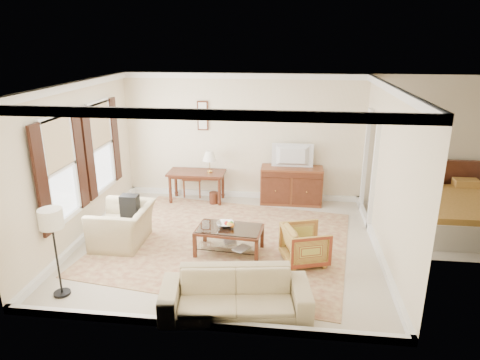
% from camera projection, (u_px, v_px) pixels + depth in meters
% --- Properties ---
extents(room_shell, '(5.51, 5.01, 2.91)m').
position_uv_depth(room_shell, '(226.00, 111.00, 7.17)').
color(room_shell, beige).
rests_on(room_shell, ground).
extents(annex_bedroom, '(3.00, 2.70, 2.90)m').
position_uv_depth(annex_bedroom, '(461.00, 214.00, 8.42)').
color(annex_bedroom, beige).
rests_on(annex_bedroom, ground).
extents(window_front, '(0.12, 1.56, 1.80)m').
position_uv_depth(window_front, '(60.00, 170.00, 7.11)').
color(window_front, '#CCB284').
rests_on(window_front, room_shell).
extents(window_rear, '(0.12, 1.56, 1.80)m').
position_uv_depth(window_rear, '(101.00, 146.00, 8.62)').
color(window_rear, '#CCB284').
rests_on(window_rear, room_shell).
extents(doorway, '(0.10, 1.12, 2.25)m').
position_uv_depth(doorway, '(369.00, 170.00, 8.71)').
color(doorway, white).
rests_on(doorway, room_shell).
extents(rug, '(4.93, 4.39, 0.01)m').
position_uv_depth(rug, '(224.00, 242.00, 8.00)').
color(rug, maroon).
rests_on(rug, room_shell).
extents(writing_desk, '(1.30, 0.65, 0.71)m').
position_uv_depth(writing_desk, '(197.00, 176.00, 9.83)').
color(writing_desk, '#4E2416').
rests_on(writing_desk, room_shell).
extents(desk_chair, '(0.50, 0.50, 1.05)m').
position_uv_depth(desk_chair, '(193.00, 174.00, 10.21)').
color(desk_chair, brown).
rests_on(desk_chair, room_shell).
extents(desk_lamp, '(0.32, 0.32, 0.50)m').
position_uv_depth(desk_lamp, '(210.00, 162.00, 9.68)').
color(desk_lamp, silver).
rests_on(desk_lamp, writing_desk).
extents(framed_prints, '(0.25, 0.04, 0.68)m').
position_uv_depth(framed_prints, '(203.00, 115.00, 9.77)').
color(framed_prints, '#4E2416').
rests_on(framed_prints, room_shell).
extents(sideboard, '(1.39, 0.53, 0.85)m').
position_uv_depth(sideboard, '(291.00, 185.00, 9.76)').
color(sideboard, brown).
rests_on(sideboard, room_shell).
extents(tv, '(0.88, 0.51, 0.12)m').
position_uv_depth(tv, '(293.00, 149.00, 9.47)').
color(tv, black).
rests_on(tv, sideboard).
extents(coffee_table, '(1.19, 0.76, 0.48)m').
position_uv_depth(coffee_table, '(229.00, 234.00, 7.49)').
color(coffee_table, '#4E2416').
rests_on(coffee_table, room_shell).
extents(fruit_bowl, '(0.42, 0.42, 0.10)m').
position_uv_depth(fruit_bowl, '(225.00, 224.00, 7.49)').
color(fruit_bowl, silver).
rests_on(fruit_bowl, coffee_table).
extents(book_a, '(0.28, 0.13, 0.38)m').
position_uv_depth(book_a, '(224.00, 241.00, 7.62)').
color(book_a, brown).
rests_on(book_a, coffee_table).
extents(book_b, '(0.25, 0.18, 0.38)m').
position_uv_depth(book_b, '(237.00, 246.00, 7.44)').
color(book_b, brown).
rests_on(book_b, coffee_table).
extents(striped_armchair, '(0.84, 0.87, 0.72)m').
position_uv_depth(striped_armchair, '(305.00, 243.00, 7.18)').
color(striped_armchair, maroon).
rests_on(striped_armchair, room_shell).
extents(club_armchair, '(0.73, 1.12, 0.98)m').
position_uv_depth(club_armchair, '(122.00, 219.00, 7.80)').
color(club_armchair, tan).
rests_on(club_armchair, room_shell).
extents(backpack, '(0.25, 0.34, 0.40)m').
position_uv_depth(backpack, '(130.00, 204.00, 7.83)').
color(backpack, black).
rests_on(backpack, club_armchair).
extents(sofa, '(2.11, 0.88, 0.80)m').
position_uv_depth(sofa, '(235.00, 287.00, 5.83)').
color(sofa, tan).
rests_on(sofa, room_shell).
extents(floor_lamp, '(0.34, 0.34, 1.37)m').
position_uv_depth(floor_lamp, '(52.00, 225.00, 6.01)').
color(floor_lamp, black).
rests_on(floor_lamp, room_shell).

